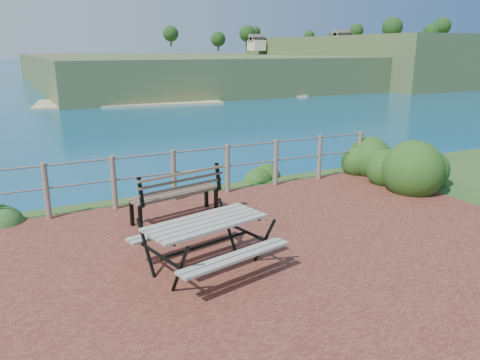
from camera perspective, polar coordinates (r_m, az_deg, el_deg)
The scene contains 9 objects.
ground at distance 6.42m, azimuth 2.14°, elevation -10.94°, with size 10.00×7.00×0.12m, color brown.
ocean at distance 205.05m, azimuth -26.93°, elevation 13.27°, with size 1200.00×1200.00×0.00m, color #146E7C.
safety_railing at distance 9.11m, azimuth -8.09°, elevation 0.90°, with size 9.40×0.10×1.00m.
distant_bay at distance 272.13m, azimuth 13.76°, elevation 14.36°, with size 290.00×232.36×24.00m.
picnic_table at distance 6.27m, azimuth -4.15°, elevation -7.27°, with size 1.71×1.37×0.68m.
park_bench at distance 8.11m, azimuth -7.95°, elevation -0.71°, with size 1.68×0.74×0.92m.
shrub_right_front at distance 10.89m, azimuth 20.09°, elevation -0.60°, with size 1.36×1.36×1.93m, color #1D4916.
shrub_right_edge at distance 11.67m, azimuth 14.92°, elevation 0.89°, with size 1.15×1.15×1.64m, color #1D4916.
shrub_lip_east at distance 10.76m, azimuth 2.63°, elevation 0.17°, with size 0.76×0.76×0.50m, color #1D4916.
Camera 1 is at (-2.81, -5.01, 2.88)m, focal length 35.00 mm.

